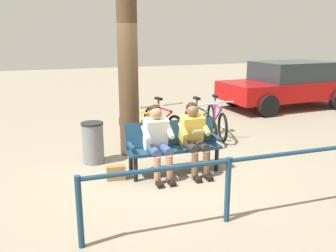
{
  "coord_description": "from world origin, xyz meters",
  "views": [
    {
      "loc": [
        2.01,
        5.51,
        2.31
      ],
      "look_at": [
        -0.14,
        -0.15,
        0.75
      ],
      "focal_mm": 38.24,
      "sensor_mm": 36.0,
      "label": 1
    }
  ],
  "objects_px": {
    "handbag": "(116,173)",
    "bicycle_blue": "(140,127)",
    "tree_trunk": "(128,69)",
    "bicycle_red": "(200,124)",
    "bicycle_black": "(163,124)",
    "bicycle_green": "(216,121)",
    "bench": "(173,143)",
    "person_reading": "(194,135)",
    "litter_bin": "(93,143)",
    "person_companion": "(158,138)",
    "parked_car": "(288,84)"
  },
  "relations": [
    {
      "from": "handbag",
      "to": "bicycle_red",
      "type": "height_order",
      "value": "bicycle_red"
    },
    {
      "from": "bench",
      "to": "bicycle_black",
      "type": "distance_m",
      "value": 1.91
    },
    {
      "from": "bicycle_green",
      "to": "bicycle_blue",
      "type": "distance_m",
      "value": 1.83
    },
    {
      "from": "bicycle_red",
      "to": "bicycle_green",
      "type": "bearing_deg",
      "value": 104.72
    },
    {
      "from": "person_reading",
      "to": "bicycle_blue",
      "type": "relative_size",
      "value": 0.74
    },
    {
      "from": "bicycle_green",
      "to": "bicycle_red",
      "type": "relative_size",
      "value": 0.98
    },
    {
      "from": "bench",
      "to": "bicycle_black",
      "type": "height_order",
      "value": "bicycle_black"
    },
    {
      "from": "bench",
      "to": "bicycle_red",
      "type": "bearing_deg",
      "value": -126.93
    },
    {
      "from": "person_companion",
      "to": "bicycle_blue",
      "type": "distance_m",
      "value": 1.96
    },
    {
      "from": "bench",
      "to": "person_reading",
      "type": "relative_size",
      "value": 1.35
    },
    {
      "from": "bicycle_red",
      "to": "bicycle_blue",
      "type": "relative_size",
      "value": 1.04
    },
    {
      "from": "person_reading",
      "to": "handbag",
      "type": "distance_m",
      "value": 1.44
    },
    {
      "from": "tree_trunk",
      "to": "bicycle_black",
      "type": "relative_size",
      "value": 2.02
    },
    {
      "from": "person_reading",
      "to": "handbag",
      "type": "height_order",
      "value": "person_reading"
    },
    {
      "from": "handbag",
      "to": "bicycle_black",
      "type": "xyz_separation_m",
      "value": [
        -1.5,
        -1.89,
        0.24
      ]
    },
    {
      "from": "bicycle_red",
      "to": "handbag",
      "type": "bearing_deg",
      "value": -53.36
    },
    {
      "from": "bicycle_black",
      "to": "parked_car",
      "type": "relative_size",
      "value": 0.39
    },
    {
      "from": "litter_bin",
      "to": "bicycle_blue",
      "type": "distance_m",
      "value": 1.44
    },
    {
      "from": "bicycle_black",
      "to": "bicycle_green",
      "type": "bearing_deg",
      "value": 70.82
    },
    {
      "from": "person_reading",
      "to": "bicycle_blue",
      "type": "height_order",
      "value": "person_reading"
    },
    {
      "from": "person_reading",
      "to": "litter_bin",
      "type": "height_order",
      "value": "person_reading"
    },
    {
      "from": "person_companion",
      "to": "litter_bin",
      "type": "xyz_separation_m",
      "value": [
        0.89,
        -1.05,
        -0.28
      ]
    },
    {
      "from": "tree_trunk",
      "to": "bicycle_green",
      "type": "bearing_deg",
      "value": -166.88
    },
    {
      "from": "bicycle_black",
      "to": "tree_trunk",
      "type": "bearing_deg",
      "value": -66.85
    },
    {
      "from": "litter_bin",
      "to": "bicycle_green",
      "type": "relative_size",
      "value": 0.46
    },
    {
      "from": "litter_bin",
      "to": "bicycle_black",
      "type": "height_order",
      "value": "bicycle_black"
    },
    {
      "from": "person_reading",
      "to": "handbag",
      "type": "relative_size",
      "value": 4.0
    },
    {
      "from": "bench",
      "to": "bicycle_blue",
      "type": "relative_size",
      "value": 1.0
    },
    {
      "from": "parked_car",
      "to": "person_companion",
      "type": "bearing_deg",
      "value": 33.04
    },
    {
      "from": "litter_bin",
      "to": "bicycle_black",
      "type": "distance_m",
      "value": 1.95
    },
    {
      "from": "person_reading",
      "to": "tree_trunk",
      "type": "height_order",
      "value": "tree_trunk"
    },
    {
      "from": "bicycle_black",
      "to": "bicycle_blue",
      "type": "bearing_deg",
      "value": -94.77
    },
    {
      "from": "person_reading",
      "to": "litter_bin",
      "type": "xyz_separation_m",
      "value": [
        1.53,
        -1.07,
        -0.28
      ]
    },
    {
      "from": "tree_trunk",
      "to": "litter_bin",
      "type": "distance_m",
      "value": 1.53
    },
    {
      "from": "handbag",
      "to": "bicycle_blue",
      "type": "relative_size",
      "value": 0.19
    },
    {
      "from": "bicycle_red",
      "to": "person_companion",
      "type": "bearing_deg",
      "value": -41.48
    },
    {
      "from": "tree_trunk",
      "to": "parked_car",
      "type": "xyz_separation_m",
      "value": [
        -5.93,
        -2.69,
        -0.9
      ]
    },
    {
      "from": "tree_trunk",
      "to": "bicycle_red",
      "type": "xyz_separation_m",
      "value": [
        -1.71,
        -0.4,
        -1.31
      ]
    },
    {
      "from": "person_companion",
      "to": "bicycle_black",
      "type": "height_order",
      "value": "person_companion"
    },
    {
      "from": "person_companion",
      "to": "litter_bin",
      "type": "height_order",
      "value": "person_companion"
    },
    {
      "from": "bicycle_red",
      "to": "parked_car",
      "type": "distance_m",
      "value": 4.82
    },
    {
      "from": "bench",
      "to": "person_reading",
      "type": "bearing_deg",
      "value": 152.84
    },
    {
      "from": "bicycle_green",
      "to": "bicycle_red",
      "type": "xyz_separation_m",
      "value": [
        0.49,
        0.12,
        0.0
      ]
    },
    {
      "from": "tree_trunk",
      "to": "bicycle_red",
      "type": "bearing_deg",
      "value": -166.98
    },
    {
      "from": "person_companion",
      "to": "bicycle_green",
      "type": "bearing_deg",
      "value": -136.52
    },
    {
      "from": "person_reading",
      "to": "bicycle_blue",
      "type": "xyz_separation_m",
      "value": [
        0.39,
        -1.94,
        -0.31
      ]
    },
    {
      "from": "person_companion",
      "to": "bicycle_green",
      "type": "distance_m",
      "value": 2.8
    },
    {
      "from": "bicycle_green",
      "to": "bicycle_blue",
      "type": "relative_size",
      "value": 1.02
    },
    {
      "from": "bench",
      "to": "handbag",
      "type": "height_order",
      "value": "bench"
    },
    {
      "from": "person_reading",
      "to": "bicycle_red",
      "type": "xyz_separation_m",
      "value": [
        -0.95,
        -1.75,
        -0.31
      ]
    }
  ]
}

